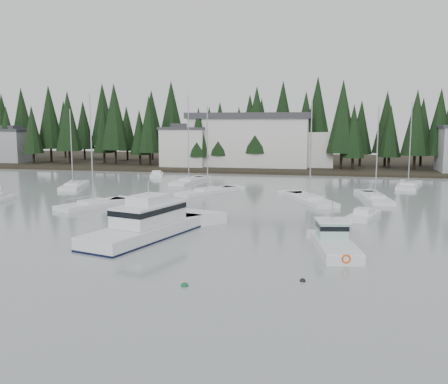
# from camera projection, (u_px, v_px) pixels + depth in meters

# --- Properties ---
(ground) EXTENTS (260.00, 260.00, 0.00)m
(ground) POSITION_uv_depth(u_px,v_px,m) (76.00, 328.00, 23.35)
(ground) COLOR #8F979B
(ground) RESTS_ON ground
(far_shore_land) EXTENTS (240.00, 54.00, 1.00)m
(far_shore_land) POSITION_uv_depth(u_px,v_px,m) (281.00, 163.00, 117.28)
(far_shore_land) COLOR black
(far_shore_land) RESTS_ON ground
(conifer_treeline) EXTENTS (200.00, 22.00, 20.00)m
(conifer_treeline) POSITION_uv_depth(u_px,v_px,m) (275.00, 167.00, 106.62)
(conifer_treeline) COLOR black
(conifer_treeline) RESTS_ON ground
(house_west) EXTENTS (9.54, 7.42, 8.75)m
(house_west) POSITION_uv_depth(u_px,v_px,m) (185.00, 146.00, 102.93)
(house_west) COLOR silver
(house_west) RESTS_ON ground
(house_far_west) EXTENTS (8.48, 7.42, 8.25)m
(house_far_west) POSITION_uv_depth(u_px,v_px,m) (11.00, 145.00, 113.60)
(house_far_west) COLOR #999EA0
(house_far_west) RESTS_ON ground
(harbor_inn) EXTENTS (29.50, 11.50, 10.90)m
(harbor_inn) POSITION_uv_depth(u_px,v_px,m) (260.00, 140.00, 102.89)
(harbor_inn) COLOR silver
(harbor_inn) RESTS_ON ground
(cabin_cruiser_center) EXTENTS (7.26, 13.24, 5.43)m
(cabin_cruiser_center) POSITION_uv_depth(u_px,v_px,m) (146.00, 228.00, 41.63)
(cabin_cruiser_center) COLOR white
(cabin_cruiser_center) RESTS_ON ground
(lobster_boat_teal) EXTENTS (3.92, 7.77, 4.13)m
(lobster_boat_teal) POSITION_uv_depth(u_px,v_px,m) (334.00, 244.00, 37.26)
(lobster_boat_teal) COLOR white
(lobster_boat_teal) RESTS_ON ground
(sailboat_0) EXTENTS (4.65, 9.34, 13.01)m
(sailboat_0) POSITION_uv_depth(u_px,v_px,m) (408.00, 187.00, 73.57)
(sailboat_0) COLOR white
(sailboat_0) RESTS_ON ground
(sailboat_1) EXTENTS (3.82, 10.27, 14.20)m
(sailboat_1) POSITION_uv_depth(u_px,v_px,m) (189.00, 182.00, 79.16)
(sailboat_1) COLOR white
(sailboat_1) RESTS_ON ground
(sailboat_3) EXTENTS (3.91, 10.09, 12.07)m
(sailboat_3) POSITION_uv_depth(u_px,v_px,m) (375.00, 199.00, 61.67)
(sailboat_3) COLOR white
(sailboat_3) RESTS_ON ground
(sailboat_4) EXTENTS (6.43, 9.23, 13.23)m
(sailboat_4) POSITION_uv_depth(u_px,v_px,m) (94.00, 206.00, 56.87)
(sailboat_4) COLOR white
(sailboat_4) RESTS_ON ground
(sailboat_5) EXTENTS (4.93, 8.64, 11.96)m
(sailboat_5) POSITION_uv_depth(u_px,v_px,m) (73.00, 187.00, 73.22)
(sailboat_5) COLOR white
(sailboat_5) RESTS_ON ground
(sailboat_6) EXTENTS (7.12, 10.05, 12.19)m
(sailboat_6) POSITION_uv_depth(u_px,v_px,m) (208.00, 193.00, 67.45)
(sailboat_6) COLOR white
(sailboat_6) RESTS_ON ground
(sailboat_9) EXTENTS (7.19, 11.01, 12.64)m
(sailboat_9) POSITION_uv_depth(u_px,v_px,m) (310.00, 201.00, 60.54)
(sailboat_9) COLOR white
(sailboat_9) RESTS_ON ground
(runabout_1) EXTENTS (3.70, 5.61, 1.42)m
(runabout_1) POSITION_uv_depth(u_px,v_px,m) (363.00, 217.00, 49.77)
(runabout_1) COLOR white
(runabout_1) RESTS_ON ground
(runabout_3) EXTENTS (3.62, 5.53, 1.42)m
(runabout_3) POSITION_uv_depth(u_px,v_px,m) (157.00, 176.00, 88.08)
(runabout_3) COLOR white
(runabout_3) RESTS_ON ground
(mooring_buoy_green) EXTENTS (0.46, 0.46, 0.46)m
(mooring_buoy_green) POSITION_uv_depth(u_px,v_px,m) (185.00, 286.00, 29.28)
(mooring_buoy_green) COLOR #145933
(mooring_buoy_green) RESTS_ON ground
(mooring_buoy_dark) EXTENTS (0.38, 0.38, 0.38)m
(mooring_buoy_dark) POSITION_uv_depth(u_px,v_px,m) (303.00, 281.00, 30.19)
(mooring_buoy_dark) COLOR black
(mooring_buoy_dark) RESTS_ON ground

